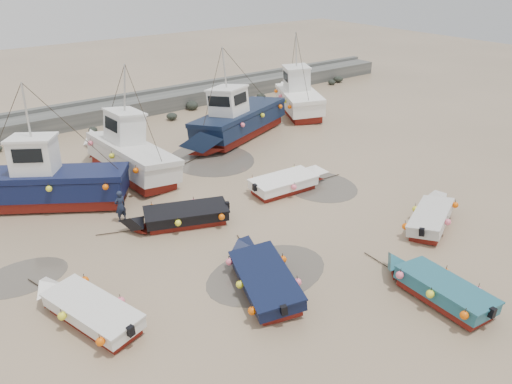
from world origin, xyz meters
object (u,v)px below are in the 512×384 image
dinghy_1 (264,274)px  cabin_boat_0 (44,182)px  dinghy_2 (436,285)px  dinghy_4 (178,215)px  dinghy_0 (86,306)px  dinghy_5 (289,181)px  dinghy_3 (434,214)px  person (122,221)px  cabin_boat_1 (125,152)px  cabin_boat_3 (298,95)px  cabin_boat_2 (236,120)px

dinghy_1 → cabin_boat_0: size_ratio=0.70×
dinghy_2 → dinghy_4: bearing=117.8°
dinghy_0 → dinghy_5: bearing=0.8°
dinghy_1 → dinghy_5: size_ratio=1.06×
dinghy_3 → person: 14.89m
dinghy_1 → cabin_boat_0: cabin_boat_0 is taller
dinghy_0 → dinghy_3: 15.86m
cabin_boat_0 → cabin_boat_1: same height
dinghy_1 → dinghy_4: bearing=112.5°
dinghy_0 → cabin_boat_0: size_ratio=0.68×
dinghy_0 → cabin_boat_3: 26.98m
dinghy_2 → cabin_boat_0: bearing=122.4°
dinghy_1 → cabin_boat_3: cabin_boat_3 is taller
dinghy_5 → cabin_boat_2: bearing=167.8°
dinghy_4 → cabin_boat_1: size_ratio=0.60×
dinghy_2 → dinghy_5: 10.61m
cabin_boat_2 → dinghy_3: bearing=160.6°
dinghy_4 → dinghy_5: same height
cabin_boat_3 → person: cabin_boat_3 is taller
cabin_boat_0 → dinghy_0: bearing=-156.0°
person → dinghy_3: bearing=132.2°
dinghy_1 → cabin_boat_1: cabin_boat_1 is taller
person → cabin_boat_2: bearing=-159.6°
dinghy_5 → cabin_boat_0: (-11.06, 5.90, 0.80)m
cabin_boat_1 → cabin_boat_3: (16.21, 3.41, 0.04)m
dinghy_3 → cabin_boat_3: bearing=134.5°
dinghy_1 → dinghy_3: (9.38, -0.99, 0.01)m
dinghy_1 → cabin_boat_2: bearing=78.6°
dinghy_0 → cabin_boat_2: bearing=23.3°
cabin_boat_1 → cabin_boat_3: bearing=7.5°
dinghy_0 → dinghy_4: 7.12m
dinghy_5 → person: 8.97m
dinghy_0 → cabin_boat_0: (1.48, 9.79, 0.80)m
cabin_boat_1 → person: 5.99m
dinghy_1 → dinghy_5: bearing=63.2°
dinghy_5 → cabin_boat_2: cabin_boat_2 is taller
cabin_boat_0 → cabin_boat_3: same height
dinghy_0 → dinghy_4: same height
dinghy_3 → cabin_boat_3: cabin_boat_3 is taller
cabin_boat_1 → cabin_boat_2: (8.59, 1.20, -0.04)m
dinghy_1 → dinghy_2: same height
dinghy_4 → cabin_boat_2: cabin_boat_2 is taller
dinghy_1 → dinghy_2: (4.69, -4.41, 0.01)m
cabin_boat_1 → cabin_boat_2: same height
dinghy_2 → cabin_boat_0: 18.88m
dinghy_4 → person: size_ratio=3.78×
dinghy_1 → cabin_boat_3: (16.45, 16.87, 0.84)m
dinghy_3 → cabin_boat_2: cabin_boat_2 is taller
dinghy_5 → cabin_boat_3: (10.07, 10.81, 0.83)m
dinghy_0 → cabin_boat_1: 13.00m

